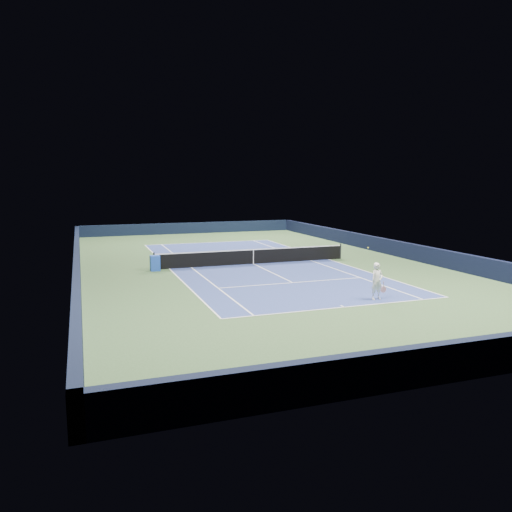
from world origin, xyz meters
name	(u,v)px	position (x,y,z in m)	size (l,w,h in m)	color
ground	(253,264)	(0.00, 0.00, 0.00)	(40.00, 40.00, 0.00)	#35512C
wall_far	(190,228)	(0.00, 19.82, 0.55)	(22.00, 0.35, 1.10)	black
wall_near	(486,356)	(0.00, -19.82, 0.55)	(22.00, 0.35, 1.10)	black
wall_right	(395,248)	(10.82, 0.00, 0.55)	(0.35, 40.00, 1.10)	black
wall_left	(77,265)	(-10.82, 0.00, 0.55)	(0.35, 40.00, 1.10)	black
court_surface	(253,264)	(0.00, 0.00, 0.00)	(10.97, 23.77, 0.01)	navy
baseline_far	(209,242)	(0.00, 11.88, 0.01)	(10.97, 0.08, 0.00)	white
baseline_near	(344,307)	(0.00, -11.88, 0.01)	(10.97, 0.08, 0.00)	white
sideline_doubles_right	(328,259)	(5.49, 0.00, 0.01)	(0.08, 23.77, 0.00)	white
sideline_doubles_left	(169,269)	(-5.49, 0.00, 0.01)	(0.08, 23.77, 0.00)	white
sideline_singles_right	(310,260)	(4.12, 0.00, 0.01)	(0.08, 23.77, 0.00)	white
sideline_singles_left	(191,267)	(-4.12, 0.00, 0.01)	(0.08, 23.77, 0.00)	white
service_line_far	(226,251)	(0.00, 6.40, 0.01)	(8.23, 0.08, 0.00)	white
service_line_near	(293,283)	(0.00, -6.40, 0.01)	(8.23, 0.08, 0.00)	white
center_service_line	(253,264)	(0.00, 0.00, 0.01)	(0.08, 12.80, 0.00)	white
center_mark_far	(209,243)	(0.00, 11.73, 0.01)	(0.08, 0.30, 0.00)	white
center_mark_near	(342,306)	(0.00, -11.73, 0.01)	(0.08, 0.30, 0.00)	white
tennis_net	(253,256)	(0.00, 0.00, 0.50)	(12.90, 0.10, 1.07)	black
sponsor_cube	(155,263)	(-6.40, -0.35, 0.46)	(0.61, 0.52, 0.93)	#1E48B8
tennis_player	(377,281)	(2.10, -11.13, 0.85)	(0.80, 1.27, 2.29)	white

